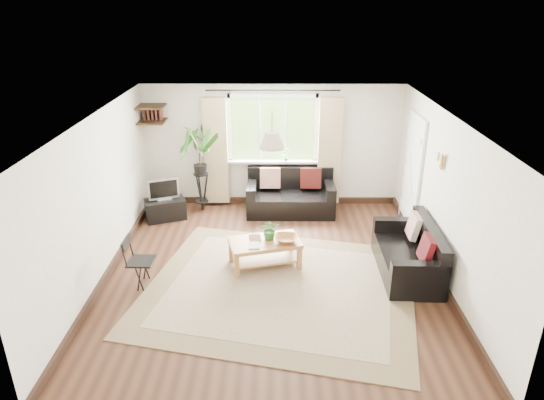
{
  "coord_description": "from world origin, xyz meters",
  "views": [
    {
      "loc": [
        0.05,
        -6.38,
        3.93
      ],
      "look_at": [
        0.0,
        0.4,
        1.05
      ],
      "focal_mm": 32.0,
      "sensor_mm": 36.0,
      "label": 1
    }
  ],
  "objects_px": {
    "sofa_right": "(407,251)",
    "tv_stand": "(165,209)",
    "palm_stand": "(200,170)",
    "sofa_back": "(291,193)",
    "folding_chair": "(141,262)",
    "coffee_table": "(265,253)"
  },
  "relations": [
    {
      "from": "tv_stand",
      "to": "folding_chair",
      "type": "bearing_deg",
      "value": -107.47
    },
    {
      "from": "sofa_right",
      "to": "coffee_table",
      "type": "distance_m",
      "value": 2.17
    },
    {
      "from": "sofa_back",
      "to": "palm_stand",
      "type": "height_order",
      "value": "palm_stand"
    },
    {
      "from": "sofa_back",
      "to": "palm_stand",
      "type": "distance_m",
      "value": 1.79
    },
    {
      "from": "palm_stand",
      "to": "folding_chair",
      "type": "xyz_separation_m",
      "value": [
        -0.5,
        -2.69,
        -0.45
      ]
    },
    {
      "from": "sofa_right",
      "to": "tv_stand",
      "type": "xyz_separation_m",
      "value": [
        -4.07,
        1.91,
        -0.18
      ]
    },
    {
      "from": "sofa_back",
      "to": "coffee_table",
      "type": "xyz_separation_m",
      "value": [
        -0.46,
        -2.05,
        -0.17
      ]
    },
    {
      "from": "sofa_back",
      "to": "tv_stand",
      "type": "bearing_deg",
      "value": -172.15
    },
    {
      "from": "sofa_back",
      "to": "coffee_table",
      "type": "relative_size",
      "value": 1.56
    },
    {
      "from": "coffee_table",
      "to": "folding_chair",
      "type": "bearing_deg",
      "value": -162.67
    },
    {
      "from": "sofa_right",
      "to": "folding_chair",
      "type": "bearing_deg",
      "value": -83.42
    },
    {
      "from": "sofa_back",
      "to": "sofa_right",
      "type": "xyz_separation_m",
      "value": [
        1.7,
        -2.23,
        -0.02
      ]
    },
    {
      "from": "sofa_back",
      "to": "sofa_right",
      "type": "bearing_deg",
      "value": -52.5
    },
    {
      "from": "sofa_back",
      "to": "sofa_right",
      "type": "relative_size",
      "value": 1.06
    },
    {
      "from": "sofa_back",
      "to": "folding_chair",
      "type": "distance_m",
      "value": 3.42
    },
    {
      "from": "sofa_right",
      "to": "sofa_back",
      "type": "bearing_deg",
      "value": -141.48
    },
    {
      "from": "sofa_right",
      "to": "palm_stand",
      "type": "relative_size",
      "value": 0.95
    },
    {
      "from": "sofa_right",
      "to": "folding_chair",
      "type": "xyz_separation_m",
      "value": [
        -3.93,
        -0.37,
        0.01
      ]
    },
    {
      "from": "sofa_right",
      "to": "tv_stand",
      "type": "relative_size",
      "value": 2.17
    },
    {
      "from": "tv_stand",
      "to": "palm_stand",
      "type": "bearing_deg",
      "value": 11.93
    },
    {
      "from": "sofa_back",
      "to": "folding_chair",
      "type": "relative_size",
      "value": 2.19
    },
    {
      "from": "palm_stand",
      "to": "folding_chair",
      "type": "height_order",
      "value": "palm_stand"
    }
  ]
}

